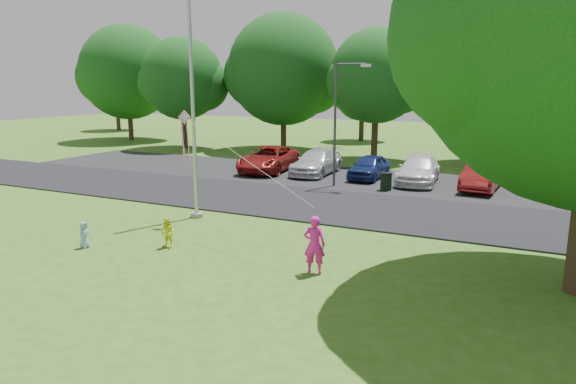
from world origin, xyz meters
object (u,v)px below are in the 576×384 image
at_px(kite, 188,132).
at_px(street_lamp, 340,113).
at_px(child_yellow, 168,233).
at_px(child_blue, 84,235).
at_px(flagpole, 193,110).
at_px(trash_can, 386,182).
at_px(woman, 314,245).

bearing_deg(kite, street_lamp, 69.13).
relative_size(child_yellow, child_blue, 1.17).
relative_size(flagpole, street_lamp, 1.61).
relative_size(trash_can, child_yellow, 0.92).
xyz_separation_m(street_lamp, child_yellow, (-1.54, -11.55, -3.22)).
xyz_separation_m(flagpole, woman, (6.48, -3.62, -3.35)).
height_order(flagpole, woman, flagpole).
bearing_deg(woman, trash_can, -97.87).
xyz_separation_m(trash_can, kite, (-4.95, -8.95, 2.96)).
distance_m(flagpole, kite, 1.28).
relative_size(trash_can, woman, 0.56).
bearing_deg(trash_can, child_blue, -116.66).
height_order(street_lamp, trash_can, street_lamp).
bearing_deg(kite, child_blue, -115.75).
bearing_deg(trash_can, child_yellow, -108.91).
bearing_deg(street_lamp, child_blue, -115.36).
bearing_deg(kite, child_yellow, -74.25).
distance_m(flagpole, child_blue, 6.08).
xyz_separation_m(woman, child_blue, (-7.46, -1.07, -0.39)).
bearing_deg(trash_can, woman, -84.64).
xyz_separation_m(street_lamp, woman, (3.51, -11.61, -2.90)).
height_order(child_yellow, child_blue, child_yellow).
height_order(child_yellow, kite, kite).
bearing_deg(street_lamp, woman, -81.24).
distance_m(flagpole, trash_can, 10.34).
xyz_separation_m(flagpole, child_blue, (-0.98, -4.69, -3.74)).
height_order(flagpole, street_lamp, flagpole).
xyz_separation_m(trash_can, woman, (1.09, -11.62, 0.36)).
height_order(flagpole, kite, flagpole).
distance_m(trash_can, kite, 10.65).
xyz_separation_m(flagpole, kite, (0.44, -0.95, -0.74)).
distance_m(trash_can, child_blue, 14.20).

